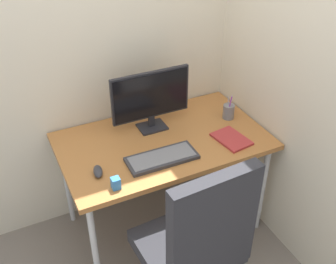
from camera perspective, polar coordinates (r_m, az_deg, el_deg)
The scene contains 11 objects.
ground_plane at distance 3.01m, azimuth -0.60°, elevation -12.48°, with size 8.00×8.00×0.00m, color slate.
wall_back at distance 2.57m, azimuth -4.82°, elevation 16.13°, with size 2.94×0.04×2.80m, color beige.
wall_side_right at distance 2.39m, azimuth 16.91°, elevation 13.35°, with size 0.04×2.42×2.80m, color beige.
desk at distance 2.57m, azimuth -0.69°, elevation -2.04°, with size 1.28×0.76×0.73m.
office_chair at distance 2.15m, azimuth 4.10°, elevation -14.99°, with size 0.63×0.65×1.08m.
monitor at distance 2.54m, azimuth -2.41°, elevation 4.84°, with size 0.51×0.14×0.39m.
keyboard at distance 2.36m, azimuth -0.86°, elevation -3.63°, with size 0.41×0.18×0.02m.
mouse at distance 2.29m, azimuth -9.74°, elevation -5.43°, with size 0.05×0.11×0.04m, color #333338.
pen_holder at distance 2.75m, azimuth 8.44°, elevation 2.87°, with size 0.08×0.08×0.17m.
notebook at distance 2.55m, azimuth 8.82°, elevation -0.97°, with size 0.16×0.23×0.02m, color #B23333.
desk_clamp_accessory at distance 2.18m, azimuth -7.29°, elevation -7.09°, with size 0.04×0.04×0.07m, color #337FD8.
Camera 1 is at (-0.87, -1.88, 2.19)m, focal length 43.74 mm.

